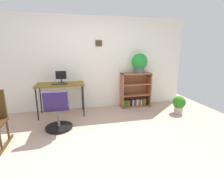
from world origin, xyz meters
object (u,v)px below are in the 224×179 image
desk (60,86)px  potted_plant_floor (179,103)px  potted_plant_on_shelf (140,62)px  monitor (61,77)px  bookshelf_low (135,92)px  keyboard (60,84)px  office_chair (58,113)px

desk → potted_plant_floor: bearing=-10.6°
desk → potted_plant_on_shelf: potted_plant_on_shelf is taller
desk → monitor: bearing=69.6°
potted_plant_on_shelf → bookshelf_low: bearing=146.8°
potted_plant_floor → desk: bearing=169.4°
potted_plant_on_shelf → keyboard: bearing=-173.2°
monitor → keyboard: (-0.03, -0.14, -0.14)m
desk → keyboard: bearing=-96.8°
keyboard → potted_plant_on_shelf: (2.01, 0.24, 0.43)m
keyboard → potted_plant_floor: keyboard is taller
desk → monitor: monitor is taller
monitor → keyboard: 0.20m
keyboard → potted_plant_on_shelf: 2.07m
desk → bookshelf_low: size_ratio=1.17×
potted_plant_on_shelf → monitor: bearing=-177.2°
desk → potted_plant_floor: desk is taller
keyboard → bookshelf_low: 1.98m
potted_plant_floor → office_chair: bearing=-174.3°
desk → keyboard: keyboard is taller
desk → office_chair: size_ratio=1.33×
keyboard → office_chair: size_ratio=0.42×
desk → potted_plant_on_shelf: 2.07m
keyboard → bookshelf_low: size_ratio=0.37×
office_chair → bookshelf_low: bookshelf_low is taller
keyboard → potted_plant_on_shelf: potted_plant_on_shelf is taller
desk → bookshelf_low: bearing=6.4°
bookshelf_low → potted_plant_floor: bookshelf_low is taller
potted_plant_floor → potted_plant_on_shelf: bearing=139.2°
office_chair → potted_plant_on_shelf: potted_plant_on_shelf is taller
office_chair → keyboard: bearing=88.8°
keyboard → potted_plant_on_shelf: size_ratio=0.67×
bookshelf_low → potted_plant_on_shelf: (0.08, -0.06, 0.80)m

